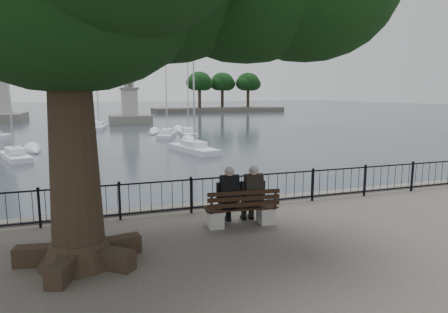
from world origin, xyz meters
name	(u,v)px	position (x,y,z in m)	size (l,w,h in m)	color
harbor	(219,221)	(0.00, 3.00, -0.50)	(260.00, 260.00, 1.20)	#5F5C55
railing	(224,191)	(0.00, 2.50, 0.56)	(22.06, 0.06, 1.00)	black
bench	(241,213)	(-0.04, 0.99, 0.35)	(1.94, 0.73, 1.00)	gray
person_left	(228,198)	(-0.36, 1.12, 0.73)	(0.49, 0.81, 1.59)	black
person_right	(252,197)	(0.28, 1.07, 0.73)	(0.49, 0.81, 1.59)	black
lion_monument	(130,109)	(2.00, 49.94, 1.10)	(5.66, 5.66, 8.43)	#5F5C55
sailboat_a	(15,155)	(-8.49, 21.31, -0.70)	(2.75, 4.92, 9.25)	silver
sailboat_c	(193,148)	(3.78, 20.78, -0.68)	(2.86, 5.83, 11.03)	silver
sailboat_f	(167,134)	(3.81, 31.79, -0.68)	(2.84, 4.92, 10.04)	silver
sailboat_g	(188,133)	(6.18, 32.44, -0.69)	(1.88, 5.16, 9.85)	silver
sailboat_h	(99,126)	(-2.47, 43.66, -0.66)	(2.37, 5.62, 11.51)	silver
far_shore	(221,95)	(25.54, 79.46, 3.00)	(30.00, 8.60, 9.18)	#47413B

